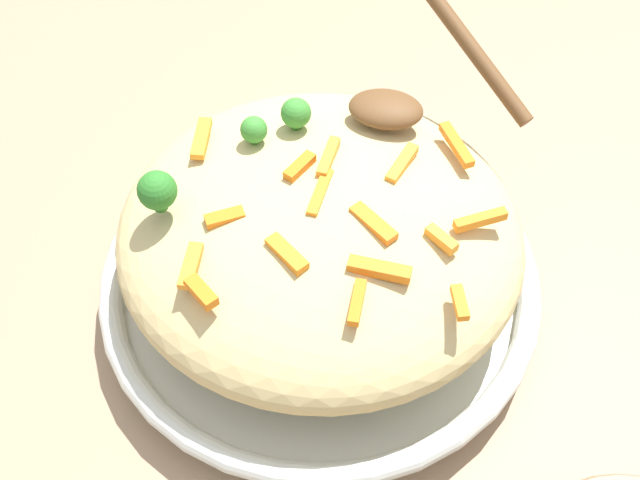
% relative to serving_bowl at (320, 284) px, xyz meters
% --- Properties ---
extents(ground_plane, '(2.40, 2.40, 0.00)m').
position_rel_serving_bowl_xyz_m(ground_plane, '(0.00, 0.00, -0.02)').
color(ground_plane, '#9E7F60').
extents(serving_bowl, '(0.34, 0.34, 0.04)m').
position_rel_serving_bowl_xyz_m(serving_bowl, '(0.00, 0.00, 0.00)').
color(serving_bowl, silver).
rests_on(serving_bowl, ground_plane).
extents(pasta_mound, '(0.30, 0.29, 0.09)m').
position_rel_serving_bowl_xyz_m(pasta_mound, '(0.00, 0.00, 0.06)').
color(pasta_mound, '#D1BA7A').
rests_on(pasta_mound, serving_bowl).
extents(carrot_piece_0, '(0.03, 0.02, 0.01)m').
position_rel_serving_bowl_xyz_m(carrot_piece_0, '(-0.06, -0.09, 0.11)').
color(carrot_piece_0, orange).
rests_on(carrot_piece_0, pasta_mound).
extents(carrot_piece_1, '(0.02, 0.04, 0.01)m').
position_rel_serving_bowl_xyz_m(carrot_piece_1, '(0.05, 0.04, 0.11)').
color(carrot_piece_1, orange).
rests_on(carrot_piece_1, pasta_mound).
extents(carrot_piece_2, '(0.01, 0.04, 0.01)m').
position_rel_serving_bowl_xyz_m(carrot_piece_2, '(-0.07, -0.07, 0.11)').
color(carrot_piece_2, orange).
rests_on(carrot_piece_2, pasta_mound).
extents(carrot_piece_3, '(0.01, 0.04, 0.01)m').
position_rel_serving_bowl_xyz_m(carrot_piece_3, '(-0.00, 0.03, 0.11)').
color(carrot_piece_3, orange).
rests_on(carrot_piece_3, pasta_mound).
extents(carrot_piece_4, '(0.02, 0.03, 0.01)m').
position_rel_serving_bowl_xyz_m(carrot_piece_4, '(-0.02, 0.02, 0.11)').
color(carrot_piece_4, orange).
rests_on(carrot_piece_4, pasta_mound).
extents(carrot_piece_5, '(0.04, 0.01, 0.01)m').
position_rel_serving_bowl_xyz_m(carrot_piece_5, '(0.05, -0.06, 0.11)').
color(carrot_piece_5, orange).
rests_on(carrot_piece_5, pasta_mound).
extents(carrot_piece_6, '(0.03, 0.03, 0.01)m').
position_rel_serving_bowl_xyz_m(carrot_piece_6, '(-0.01, -0.05, 0.11)').
color(carrot_piece_6, orange).
rests_on(carrot_piece_6, pasta_mound).
extents(carrot_piece_7, '(0.01, 0.04, 0.01)m').
position_rel_serving_bowl_xyz_m(carrot_piece_7, '(0.00, 0.00, 0.11)').
color(carrot_piece_7, orange).
rests_on(carrot_piece_7, pasta_mound).
extents(carrot_piece_8, '(0.02, 0.02, 0.01)m').
position_rel_serving_bowl_xyz_m(carrot_piece_8, '(0.09, -0.02, 0.11)').
color(carrot_piece_8, orange).
rests_on(carrot_piece_8, pasta_mound).
extents(carrot_piece_9, '(0.01, 0.04, 0.01)m').
position_rel_serving_bowl_xyz_m(carrot_piece_9, '(-0.10, 0.04, 0.11)').
color(carrot_piece_9, orange).
rests_on(carrot_piece_9, pasta_mound).
extents(carrot_piece_10, '(0.01, 0.03, 0.01)m').
position_rel_serving_bowl_xyz_m(carrot_piece_10, '(0.04, -0.08, 0.11)').
color(carrot_piece_10, orange).
rests_on(carrot_piece_10, pasta_mound).
extents(carrot_piece_11, '(0.03, 0.04, 0.01)m').
position_rel_serving_bowl_xyz_m(carrot_piece_11, '(0.09, 0.07, 0.11)').
color(carrot_piece_11, orange).
rests_on(carrot_piece_11, pasta_mound).
extents(carrot_piece_12, '(0.03, 0.02, 0.01)m').
position_rel_serving_bowl_xyz_m(carrot_piece_12, '(-0.06, -0.03, 0.11)').
color(carrot_piece_12, orange).
rests_on(carrot_piece_12, pasta_mound).
extents(carrot_piece_13, '(0.04, 0.02, 0.01)m').
position_rel_serving_bowl_xyz_m(carrot_piece_13, '(0.11, -0.00, 0.11)').
color(carrot_piece_13, orange).
rests_on(carrot_piece_13, pasta_mound).
extents(carrot_piece_14, '(0.04, 0.03, 0.01)m').
position_rel_serving_bowl_xyz_m(carrot_piece_14, '(0.04, -0.02, 0.11)').
color(carrot_piece_14, orange).
rests_on(carrot_piece_14, pasta_mound).
extents(carrot_piece_15, '(0.01, 0.03, 0.01)m').
position_rel_serving_bowl_xyz_m(carrot_piece_15, '(0.10, -0.07, 0.11)').
color(carrot_piece_15, orange).
rests_on(carrot_piece_15, pasta_mound).
extents(broccoli_floret_0, '(0.03, 0.03, 0.03)m').
position_rel_serving_bowl_xyz_m(broccoli_floret_0, '(-0.11, -0.03, 0.12)').
color(broccoli_floret_0, '#296820').
rests_on(broccoli_floret_0, pasta_mound).
extents(broccoli_floret_1, '(0.02, 0.02, 0.02)m').
position_rel_serving_bowl_xyz_m(broccoli_floret_1, '(-0.06, 0.05, 0.12)').
color(broccoli_floret_1, '#377928').
rests_on(broccoli_floret_1, pasta_mound).
extents(broccoli_floret_2, '(0.02, 0.02, 0.03)m').
position_rel_serving_bowl_xyz_m(broccoli_floret_2, '(-0.03, 0.07, 0.12)').
color(broccoli_floret_2, '#377928').
rests_on(broccoli_floret_2, pasta_mound).
extents(serving_spoon, '(0.14, 0.13, 0.08)m').
position_rel_serving_bowl_xyz_m(serving_spoon, '(0.05, 0.11, 0.13)').
color(serving_spoon, brown).
rests_on(serving_spoon, pasta_mound).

